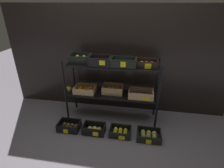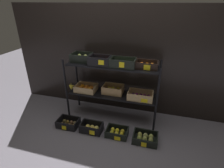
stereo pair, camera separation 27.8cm
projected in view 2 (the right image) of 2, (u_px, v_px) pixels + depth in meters
The scene contains 7 objects.
ground_plane at pixel (112, 117), 3.06m from camera, with size 10.00×10.00×0.00m, color slate.
storefront_wall at pixel (118, 60), 3.02m from camera, with size 3.82×0.12×1.80m, color black.
display_rack at pixel (111, 78), 2.74m from camera, with size 1.52×0.43×1.09m.
crate_ground_kiwi at pixel (68, 123), 2.82m from camera, with size 0.33×0.24×0.12m.
crate_ground_apple_gold at pixel (91, 128), 2.71m from camera, with size 0.33×0.21×0.14m.
crate_ground_lemon at pixel (117, 132), 2.63m from camera, with size 0.32×0.24×0.11m.
crate_ground_pear at pixel (145, 138), 2.51m from camera, with size 0.35×0.26×0.11m.
Camera 2 is at (0.69, -2.42, 1.82)m, focal length 28.32 mm.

